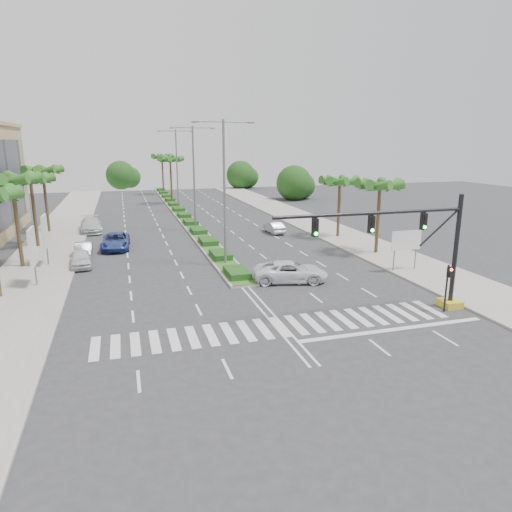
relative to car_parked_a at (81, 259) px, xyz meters
The scene contains 26 objects.
ground 20.65m from the car_parked_a, 55.13° to the right, with size 160.00×160.00×0.00m, color #333335.
footpath_right 27.18m from the car_parked_a, ahead, with size 6.00×120.00×0.15m, color gray.
footpath_left 4.62m from the car_parked_a, 137.95° to the left, with size 6.00×120.00×0.15m, color gray.
median 30.45m from the car_parked_a, 67.20° to the left, with size 2.20×75.00×0.20m, color gray.
median_grass 30.45m from the car_parked_a, 67.20° to the left, with size 1.80×75.00×0.04m, color #266021.
signal_gantry 27.17m from the car_parked_a, 38.79° to the right, with size 12.60×1.20×7.20m.
pedestrian_signal 28.52m from the car_parked_a, 38.17° to the right, with size 0.28×0.36×3.00m.
direction_sign 26.89m from the car_parked_a, 19.47° to the right, with size 2.70×0.11×3.40m.
billboard_near 6.06m from the car_parked_a, 118.69° to the right, with size 0.18×2.10×4.35m.
billboard_far 3.68m from the car_parked_a, 158.44° to the left, with size 0.18×2.10×4.35m.
palm_left_mid 7.99m from the car_parked_a, 167.21° to the left, with size 4.57×4.68×7.95m.
palm_left_far 11.74m from the car_parked_a, 117.40° to the left, with size 4.57×4.68×7.35m.
palm_left_end 18.75m from the car_parked_a, 105.40° to the left, with size 4.57×4.68×7.75m.
palm_right_near 27.03m from the car_parked_a, ahead, with size 4.57×4.68×7.05m.
palm_right_far 27.29m from the car_parked_a, 10.91° to the left, with size 4.57×4.68×6.75m.
palm_median_a 40.38m from the car_parked_a, 72.78° to the left, with size 4.57×4.68×8.05m.
palm_median_b 54.75m from the car_parked_a, 77.46° to the left, with size 4.57×4.68×8.05m.
streetlight_near 13.61m from the car_parked_a, 13.96° to the right, with size 5.10×0.25×12.00m.
streetlight_mid 18.64m from the car_parked_a, 47.92° to the left, with size 5.10×0.25×12.00m.
streetlight_far 31.96m from the car_parked_a, 67.90° to the left, with size 5.10×0.25×12.00m.
car_parked_a is the anchor object (origin of this frame).
car_parked_b 3.21m from the car_parked_a, 90.00° to the left, with size 1.46×4.18×1.38m, color #AFB0B4.
car_parked_c 6.73m from the car_parked_a, 65.50° to the left, with size 2.58×5.59×1.55m, color #2F4390.
car_parked_d 16.02m from the car_parked_a, 90.00° to the left, with size 2.32×5.70×1.65m, color silver.
car_crossing 17.84m from the car_parked_a, 30.05° to the right, with size 2.57×5.58×1.55m, color white.
car_right 22.36m from the car_parked_a, 24.78° to the left, with size 1.39×3.97×1.31m, color #ABABB0.
Camera 1 is at (-8.17, -22.85, 10.24)m, focal length 32.00 mm.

